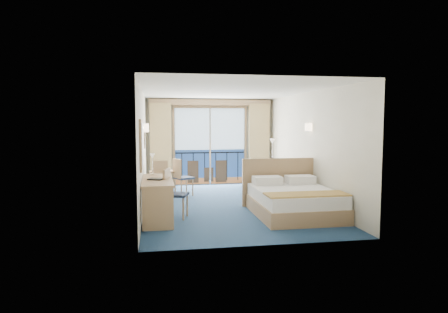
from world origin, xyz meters
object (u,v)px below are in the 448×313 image
table_chair_a (181,175)px  table_chair_b (160,177)px  bed (293,200)px  round_table (163,177)px  nightstand (299,190)px  floor_lamp (272,150)px  desk (158,202)px  desk_chair (172,190)px  armchair (278,181)px

table_chair_a → table_chair_b: (-0.55, -0.13, -0.02)m
bed → round_table: 3.91m
nightstand → table_chair_b: size_ratio=0.62×
floor_lamp → table_chair_a: bearing=-155.1°
bed → nightstand: 1.39m
nightstand → desk: bearing=-154.3°
floor_lamp → table_chair_a: size_ratio=1.46×
round_table → desk_chair: bearing=-87.1°
bed → desk: bearing=-172.2°
nightstand → desk: 3.82m
floor_lamp → nightstand: bearing=-92.7°
bed → table_chair_b: 3.71m
bed → round_table: size_ratio=2.91×
desk → round_table: size_ratio=2.41×
nightstand → table_chair_a: bearing=154.8°
desk → table_chair_b: (0.08, 2.85, 0.09)m
desk_chair → desk: bearing=168.6°
floor_lamp → desk: 5.66m
desk_chair → round_table: size_ratio=1.40×
round_table → bed: bearing=-46.5°
desk → table_chair_b: 2.85m
armchair → table_chair_b: bearing=-36.1°
nightstand → table_chair_a: size_ratio=0.59×
desk_chair → floor_lamp: bearing=-23.0°
table_chair_b → nightstand: bearing=-20.3°
nightstand → table_chair_b: 3.57m
armchair → round_table: armchair is taller
nightstand → desk_chair: bearing=-160.6°
floor_lamp → round_table: (-3.40, -1.11, -0.61)m
desk → bed: bearing=7.8°
desk_chair → table_chair_b: size_ratio=1.06×
table_chair_b → floor_lamp: bearing=22.5°
desk → table_chair_b: size_ratio=1.82×
table_chair_a → desk_chair: bearing=147.5°
table_chair_a → round_table: bearing=37.2°
nightstand → armchair: size_ratio=0.78×
armchair → desk: 4.47m
armchair → round_table: size_ratio=1.04×
bed → desk: size_ratio=1.21×
nightstand → round_table: (-3.27, 1.57, 0.20)m
armchair → table_chair_b: (-3.24, -0.13, 0.20)m
floor_lamp → table_chair_b: floor_lamp is taller
desk → table_chair_a: (0.63, 2.98, 0.11)m
desk → round_table: (0.17, 3.22, 0.04)m
nightstand → bed: bearing=-115.1°
desk_chair → round_table: 2.68m
floor_lamp → round_table: 3.63m
nightstand → armchair: armchair is taller
desk_chair → round_table: bearing=20.6°
armchair → table_chair_b: size_ratio=0.79×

